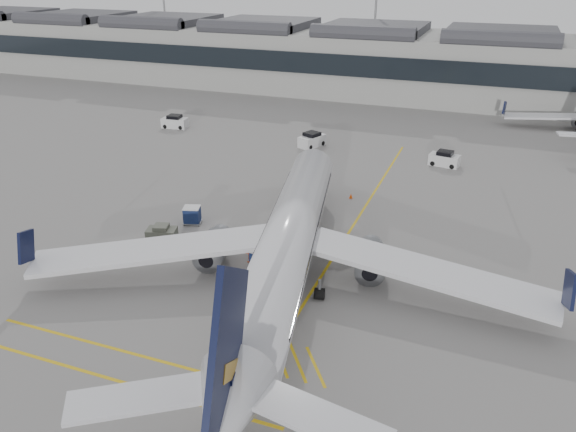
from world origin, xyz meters
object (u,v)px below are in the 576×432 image
(belt_loader, at_px, (340,247))
(ramp_agent_a, at_px, (257,239))
(pushback_tug, at_px, (162,233))
(baggage_cart_a, at_px, (263,261))
(airliner_main, at_px, (287,244))
(ramp_agent_b, at_px, (250,253))

(belt_loader, distance_m, ramp_agent_a, 7.32)
(pushback_tug, bearing_deg, baggage_cart_a, -27.25)
(belt_loader, bearing_deg, baggage_cart_a, -155.52)
(belt_loader, height_order, ramp_agent_a, ramp_agent_a)
(airliner_main, xyz_separation_m, baggage_cart_a, (-2.37, 0.76, -2.33))
(belt_loader, height_order, baggage_cart_a, baggage_cart_a)
(airliner_main, height_order, baggage_cart_a, airliner_main)
(belt_loader, height_order, ramp_agent_b, belt_loader)
(belt_loader, xyz_separation_m, ramp_agent_a, (-7.07, -1.85, 0.40))
(pushback_tug, bearing_deg, ramp_agent_b, -22.01)
(airliner_main, height_order, ramp_agent_a, airliner_main)
(ramp_agent_b, bearing_deg, baggage_cart_a, 105.46)
(baggage_cart_a, distance_m, ramp_agent_b, 2.13)
(ramp_agent_b, bearing_deg, belt_loader, 171.15)
(ramp_agent_a, relative_size, ramp_agent_b, 1.12)
(belt_loader, distance_m, pushback_tug, 16.15)
(ramp_agent_a, bearing_deg, pushback_tug, 167.17)
(belt_loader, height_order, pushback_tug, belt_loader)
(belt_loader, xyz_separation_m, pushback_tug, (-15.81, -3.30, 0.09))
(baggage_cart_a, bearing_deg, pushback_tug, -177.65)
(airliner_main, bearing_deg, baggage_cart_a, 150.39)
(ramp_agent_b, distance_m, pushback_tug, 9.15)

